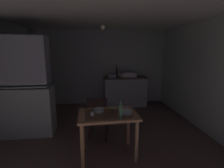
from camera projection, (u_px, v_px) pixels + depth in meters
ground_plane at (105, 134)px, 3.53m from camera, size 5.38×5.38×0.00m
wall_back at (100, 68)px, 5.47m from camera, size 4.37×0.10×2.39m
wall_right at (207, 77)px, 3.54m from camera, size 0.10×4.48×2.39m
ceiling_slab at (104, 12)px, 3.05m from camera, size 4.37×4.48×0.10m
hutch_cabinet at (26, 90)px, 3.37m from camera, size 1.03×0.47×2.02m
counter_cabinet at (125, 91)px, 5.34m from camera, size 1.35×0.64×0.93m
sink_basin at (128, 74)px, 5.25m from camera, size 0.44×0.34×0.15m
hand_pump at (117, 72)px, 5.24m from camera, size 0.05×0.27×0.39m
mixing_bowl_counter at (112, 76)px, 5.15m from camera, size 0.26×0.26×0.09m
stoneware_crock at (121, 75)px, 5.26m from camera, size 0.11×0.11×0.11m
dining_table at (108, 121)px, 2.71m from camera, size 0.98×0.68×0.74m
chair_far_side at (98, 116)px, 3.27m from camera, size 0.47×0.47×0.88m
serving_bowl_wide at (99, 110)px, 2.77m from camera, size 0.16×0.16×0.06m
soup_bowl_small at (126, 112)px, 2.69m from camera, size 0.20×0.20×0.05m
mug_tall at (127, 108)px, 2.85m from camera, size 0.06×0.06×0.06m
teacup_mint at (92, 114)px, 2.61m from camera, size 0.06×0.06×0.06m
glass_bottle at (121, 111)px, 2.49m from camera, size 0.06×0.06×0.28m
table_knife at (116, 109)px, 2.90m from camera, size 0.21×0.11×0.00m
teaspoon_near_bowl at (85, 116)px, 2.60m from camera, size 0.02×0.12×0.00m
pendant_bulb at (103, 28)px, 2.93m from camera, size 0.08×0.08×0.08m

